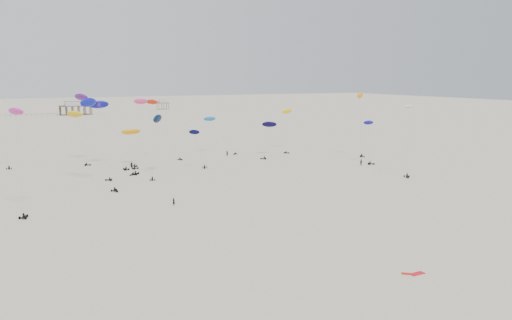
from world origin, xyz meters
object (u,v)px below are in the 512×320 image
pavilion_main (76,109)px  spectator_0 (174,205)px  rig_9 (133,140)px  rig_4 (92,115)px  rig_0 (158,113)px  pavilion_small (163,105)px

pavilion_main → spectator_0: pavilion_main is taller
rig_9 → rig_4: bearing=120.5°
rig_4 → pavilion_main: bearing=-115.1°
pavilion_main → rig_9: size_ratio=1.36×
rig_0 → rig_4: size_ratio=0.88×
pavilion_main → pavilion_small: (70.00, 30.00, -0.74)m
pavilion_small → rig_0: 246.64m
rig_0 → rig_9: size_ratio=1.31×
pavilion_small → rig_4: size_ratio=0.39×
rig_4 → rig_0: bearing=-147.5°
pavilion_small → rig_4: rig_4 is taller
pavilion_small → spectator_0: (-81.79, -297.89, -3.49)m
rig_4 → rig_9: size_ratio=1.48×
rig_0 → rig_9: 20.95m
pavilion_main → rig_9: bearing=-92.5°
pavilion_main → rig_4: size_ratio=0.92×
rig_4 → spectator_0: 35.59m
rig_9 → rig_0: bearing=-55.1°
rig_4 → spectator_0: size_ratio=12.17×
pavilion_small → rig_4: bearing=-109.1°
rig_4 → rig_9: (13.07, 15.51, -8.63)m
spectator_0 → rig_4: bearing=-20.0°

